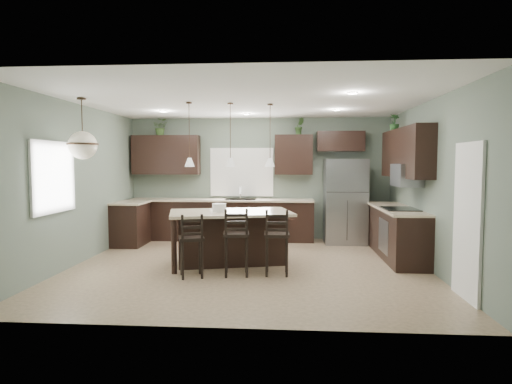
% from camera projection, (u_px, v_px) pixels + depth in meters
% --- Properties ---
extents(ground, '(6.00, 6.00, 0.00)m').
position_uv_depth(ground, '(249.00, 266.00, 7.33)').
color(ground, '#9E8466').
rests_on(ground, ground).
extents(pantry_door, '(0.04, 0.82, 2.04)m').
position_uv_depth(pantry_door, '(467.00, 221.00, 5.50)').
color(pantry_door, white).
rests_on(pantry_door, ground).
extents(window_back, '(1.35, 0.02, 1.00)m').
position_uv_depth(window_back, '(242.00, 172.00, 9.97)').
color(window_back, white).
rests_on(window_back, room_shell).
extents(window_left, '(0.02, 1.10, 1.00)m').
position_uv_depth(window_left, '(53.00, 177.00, 6.64)').
color(window_left, white).
rests_on(window_left, room_shell).
extents(left_return_cabs, '(0.60, 0.90, 0.90)m').
position_uv_depth(left_return_cabs, '(131.00, 224.00, 9.18)').
color(left_return_cabs, black).
rests_on(left_return_cabs, ground).
extents(left_return_countertop, '(0.66, 0.96, 0.04)m').
position_uv_depth(left_return_countertop, '(131.00, 202.00, 9.15)').
color(left_return_countertop, beige).
rests_on(left_return_countertop, left_return_cabs).
extents(back_lower_cabs, '(4.20, 0.60, 0.90)m').
position_uv_depth(back_lower_cabs, '(221.00, 220.00, 9.80)').
color(back_lower_cabs, black).
rests_on(back_lower_cabs, ground).
extents(back_countertop, '(4.20, 0.66, 0.04)m').
position_uv_depth(back_countertop, '(221.00, 200.00, 9.75)').
color(back_countertop, beige).
rests_on(back_countertop, back_lower_cabs).
extents(sink_inset, '(0.70, 0.45, 0.01)m').
position_uv_depth(sink_inset, '(241.00, 199.00, 9.71)').
color(sink_inset, gray).
rests_on(sink_inset, back_countertop).
extents(faucet, '(0.02, 0.02, 0.28)m').
position_uv_depth(faucet, '(240.00, 193.00, 9.67)').
color(faucet, silver).
rests_on(faucet, back_countertop).
extents(back_upper_left, '(1.55, 0.34, 0.90)m').
position_uv_depth(back_upper_left, '(166.00, 155.00, 9.92)').
color(back_upper_left, black).
rests_on(back_upper_left, room_shell).
extents(back_upper_right, '(0.85, 0.34, 0.90)m').
position_uv_depth(back_upper_right, '(294.00, 155.00, 9.70)').
color(back_upper_right, black).
rests_on(back_upper_right, room_shell).
extents(fridge_header, '(1.05, 0.34, 0.45)m').
position_uv_depth(fridge_header, '(340.00, 141.00, 9.61)').
color(fridge_header, black).
rests_on(fridge_header, room_shell).
extents(right_lower_cabs, '(0.60, 2.35, 0.90)m').
position_uv_depth(right_lower_cabs, '(397.00, 234.00, 7.98)').
color(right_lower_cabs, black).
rests_on(right_lower_cabs, ground).
extents(right_countertop, '(0.66, 2.35, 0.04)m').
position_uv_depth(right_countertop, '(396.00, 209.00, 7.94)').
color(right_countertop, beige).
rests_on(right_countertop, right_lower_cabs).
extents(cooktop, '(0.58, 0.75, 0.02)m').
position_uv_depth(cooktop, '(400.00, 209.00, 7.67)').
color(cooktop, black).
rests_on(cooktop, right_countertop).
extents(wall_oven_front, '(0.01, 0.72, 0.60)m').
position_uv_depth(wall_oven_front, '(383.00, 236.00, 7.72)').
color(wall_oven_front, gray).
rests_on(wall_oven_front, right_lower_cabs).
extents(right_upper_cabs, '(0.34, 2.35, 0.90)m').
position_uv_depth(right_upper_cabs, '(406.00, 153.00, 7.86)').
color(right_upper_cabs, black).
rests_on(right_upper_cabs, room_shell).
extents(microwave, '(0.40, 0.75, 0.40)m').
position_uv_depth(microwave, '(406.00, 175.00, 7.62)').
color(microwave, gray).
rests_on(microwave, right_upper_cabs).
extents(refrigerator, '(0.90, 0.74, 1.85)m').
position_uv_depth(refrigerator, '(345.00, 201.00, 9.39)').
color(refrigerator, gray).
rests_on(refrigerator, ground).
extents(kitchen_island, '(2.30, 1.64, 0.92)m').
position_uv_depth(kitchen_island, '(231.00, 238.00, 7.48)').
color(kitchen_island, black).
rests_on(kitchen_island, ground).
extents(serving_dish, '(0.24, 0.24, 0.14)m').
position_uv_depth(serving_dish, '(219.00, 208.00, 7.41)').
color(serving_dish, silver).
rests_on(serving_dish, kitchen_island).
extents(bar_stool_left, '(0.47, 0.47, 1.00)m').
position_uv_depth(bar_stool_left, '(191.00, 245.00, 6.60)').
color(bar_stool_left, black).
rests_on(bar_stool_left, ground).
extents(bar_stool_center, '(0.44, 0.44, 1.08)m').
position_uv_depth(bar_stool_center, '(236.00, 242.00, 6.70)').
color(bar_stool_center, black).
rests_on(bar_stool_center, ground).
extents(bar_stool_right, '(0.40, 0.40, 1.06)m').
position_uv_depth(bar_stool_right, '(277.00, 242.00, 6.74)').
color(bar_stool_right, black).
rests_on(bar_stool_right, ground).
extents(pendant_left, '(0.17, 0.17, 1.10)m').
position_uv_depth(pendant_left, '(189.00, 135.00, 7.24)').
color(pendant_left, white).
rests_on(pendant_left, room_shell).
extents(pendant_center, '(0.17, 0.17, 1.10)m').
position_uv_depth(pendant_center, '(230.00, 135.00, 7.36)').
color(pendant_center, silver).
rests_on(pendant_center, room_shell).
extents(pendant_right, '(0.17, 0.17, 1.10)m').
position_uv_depth(pendant_right, '(270.00, 135.00, 7.47)').
color(pendant_right, white).
rests_on(pendant_right, room_shell).
extents(chandelier, '(0.49, 0.49, 0.97)m').
position_uv_depth(chandelier, '(82.00, 129.00, 6.78)').
color(chandelier, beige).
rests_on(chandelier, room_shell).
extents(plant_back_left, '(0.37, 0.33, 0.38)m').
position_uv_depth(plant_back_left, '(161.00, 127.00, 9.85)').
color(plant_back_left, '#385625').
rests_on(plant_back_left, back_upper_left).
extents(plant_back_right, '(0.25, 0.22, 0.38)m').
position_uv_depth(plant_back_right, '(299.00, 126.00, 9.62)').
color(plant_back_right, '#2B4920').
rests_on(plant_back_right, back_upper_right).
extents(plant_right_wall, '(0.23, 0.23, 0.35)m').
position_uv_depth(plant_right_wall, '(394.00, 123.00, 8.58)').
color(plant_right_wall, '#244D22').
rests_on(plant_right_wall, right_upper_cabs).
extents(room_shell, '(6.00, 6.00, 6.00)m').
position_uv_depth(room_shell, '(248.00, 167.00, 7.21)').
color(room_shell, slate).
rests_on(room_shell, ground).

